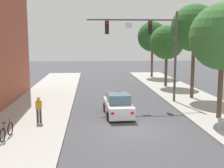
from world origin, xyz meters
TOP-DOWN VIEW (x-y plane):
  - ground_plane at (0.00, 0.00)m, footprint 120.00×120.00m
  - sidewalk_left at (-6.50, 0.00)m, footprint 5.00×60.00m
  - traffic_signal_mast at (2.45, 7.26)m, footprint 7.47×0.38m
  - car_lead_white at (-0.60, 3.55)m, footprint 1.96×4.30m
  - pedestrian_sidewalk_left_walker at (-5.80, 1.66)m, footprint 0.36×0.22m
  - bicycle_leaning at (-6.98, -1.26)m, footprint 0.24×1.77m
  - fire_hydrant at (4.93, -0.62)m, footprint 0.48×0.24m
  - street_tree_nearest at (6.00, 1.81)m, footprint 4.33×4.33m
  - street_tree_second at (6.66, 8.69)m, footprint 4.16×4.16m
  - street_tree_third at (6.07, 15.42)m, footprint 3.83×3.83m
  - street_tree_farthest at (6.35, 24.03)m, footprint 4.23×4.23m

SIDE VIEW (x-z plane):
  - ground_plane at x=0.00m, z-range 0.00..0.00m
  - sidewalk_left at x=-6.50m, z-range 0.00..0.15m
  - fire_hydrant at x=4.93m, z-range 0.15..0.87m
  - bicycle_leaning at x=-6.98m, z-range 0.05..1.03m
  - car_lead_white at x=-0.60m, z-range -0.08..1.52m
  - pedestrian_sidewalk_left_walker at x=-5.80m, z-range 0.24..1.88m
  - street_tree_third at x=6.07m, z-range 1.66..8.54m
  - traffic_signal_mast at x=2.45m, z-range 1.63..9.13m
  - street_tree_nearest at x=6.00m, z-range 1.74..9.27m
  - street_tree_farthest at x=6.35m, z-range 1.93..9.78m
  - street_tree_second at x=6.66m, z-range 2.20..10.52m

